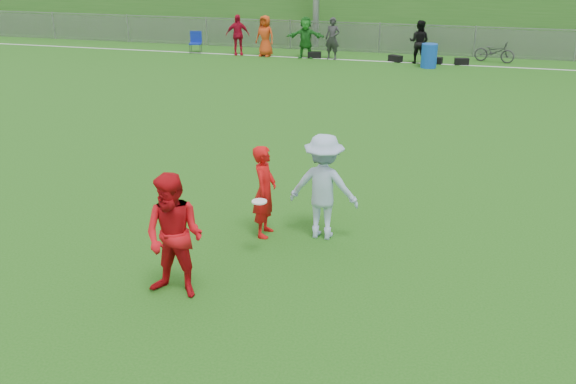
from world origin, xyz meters
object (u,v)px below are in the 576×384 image
(player_blue, at_px, (324,187))
(bicycle, at_px, (495,52))
(frisbee, at_px, (259,202))
(player_red_left, at_px, (265,191))
(player_red_center, at_px, (174,237))
(recycling_bin, at_px, (429,56))

(player_blue, bearing_deg, bicycle, -99.66)
(player_blue, distance_m, frisbee, 1.30)
(frisbee, bearing_deg, player_blue, 49.54)
(player_blue, height_order, frisbee, player_blue)
(player_red_left, xyz_separation_m, player_blue, (0.99, 0.18, 0.11))
(frisbee, bearing_deg, bicycle, 76.59)
(frisbee, relative_size, bicycle, 0.15)
(player_red_center, xyz_separation_m, player_blue, (1.67, 2.43, -0.01))
(player_red_left, height_order, player_red_center, player_red_center)
(player_red_center, relative_size, player_blue, 1.01)
(player_blue, relative_size, bicycle, 1.16)
(player_blue, bearing_deg, recycling_bin, -91.94)
(player_blue, xyz_separation_m, bicycle, (3.56, 17.47, -0.51))
(recycling_bin, height_order, bicycle, recycling_bin)
(player_red_center, bearing_deg, bicycle, 79.75)
(frisbee, bearing_deg, recycling_bin, 83.55)
(recycling_bin, bearing_deg, player_red_left, -97.30)
(player_red_center, bearing_deg, player_red_left, 77.67)
(player_red_left, bearing_deg, player_red_center, 162.02)
(player_red_left, bearing_deg, player_blue, -80.68)
(player_red_left, distance_m, player_blue, 1.02)
(player_red_center, height_order, player_blue, player_red_center)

